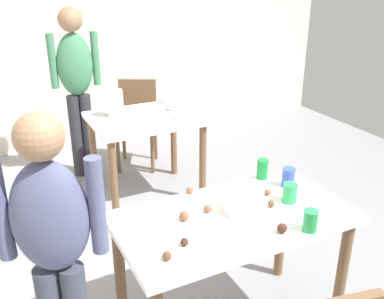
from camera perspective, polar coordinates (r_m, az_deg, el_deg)
wall_back at (r=5.07m, az=-14.94°, el=15.04°), size 6.40×0.10×2.60m
dining_table_near at (r=2.33m, az=5.37°, el=-10.81°), size 1.21×0.65×0.75m
dining_table_far at (r=3.76m, az=-6.04°, el=2.53°), size 0.91×0.72×0.75m
chair_far_table at (r=4.49m, az=-7.15°, el=4.13°), size 0.54×0.54×0.87m
person_girl_near at (r=1.96m, az=-17.50°, el=-11.60°), size 0.45×0.30×1.43m
person_adult_far at (r=4.20m, az=-14.84°, el=8.93°), size 0.46×0.23×1.60m
mixing_bowl at (r=2.28m, az=6.49°, el=-7.07°), size 0.20×0.20×0.08m
soda_can at (r=2.62m, az=9.18°, el=-2.53°), size 0.07×0.07×0.12m
fork_near at (r=2.18m, az=-6.59°, el=-9.71°), size 0.17×0.02×0.01m
cup_near_0 at (r=2.40m, az=12.63°, el=-5.55°), size 0.08×0.08×0.10m
cup_near_1 at (r=2.57m, az=12.44°, el=-3.56°), size 0.07×0.07×0.11m
cup_near_2 at (r=2.18m, az=15.17°, el=-8.94°), size 0.07×0.07×0.11m
cake_ball_0 at (r=2.15m, az=11.65°, el=-10.01°), size 0.05×0.05×0.05m
cake_ball_1 at (r=2.20m, az=-1.02°, el=-8.65°), size 0.05×0.05×0.05m
cake_ball_2 at (r=2.46m, az=9.81°, el=-5.48°), size 0.04×0.04×0.04m
cake_ball_3 at (r=2.02m, az=-0.99°, el=-11.95°), size 0.04×0.04×0.04m
cake_ball_4 at (r=2.35m, az=10.26°, el=-6.98°), size 0.04×0.04×0.04m
cake_ball_5 at (r=1.94m, az=-3.28°, el=-13.66°), size 0.04×0.04×0.04m
cake_ball_6 at (r=2.27m, az=2.04°, el=-7.71°), size 0.04×0.04×0.04m
cake_ball_7 at (r=2.44m, az=-0.29°, el=-5.36°), size 0.04×0.04×0.04m
pitcher_far at (r=3.71m, az=-9.95°, el=5.94°), size 0.13×0.13×0.23m
cup_far_0 at (r=4.05m, az=-3.24°, el=6.71°), size 0.08×0.08×0.10m
cup_far_1 at (r=3.93m, az=-9.44°, el=6.07°), size 0.07×0.07×0.12m
donut_far_0 at (r=3.88m, az=-2.60°, el=5.48°), size 0.12×0.12×0.03m
donut_far_1 at (r=3.93m, az=-6.62°, el=5.59°), size 0.11×0.11×0.03m
donut_far_2 at (r=3.63m, az=-1.57°, el=4.28°), size 0.11×0.11×0.03m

